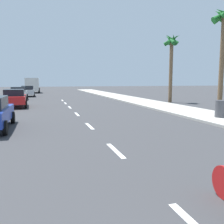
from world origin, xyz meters
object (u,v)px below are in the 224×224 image
object	(u,v)px
trash_bin_near	(220,109)
delivery_truck	(32,85)
palm_tree_far	(171,50)
parked_car_silver	(28,91)
parked_car_red	(15,98)
palm_tree_mid	(224,30)
parked_car_white	(19,93)

from	to	relation	value
trash_bin_near	delivery_truck	bearing A→B (deg)	107.59
delivery_truck	palm_tree_far	distance (m)	30.31
parked_car_silver	palm_tree_far	distance (m)	21.43
parked_car_red	parked_car_silver	xyz separation A→B (m)	(0.31, 15.05, -0.00)
parked_car_silver	palm_tree_far	xyz separation A→B (m)	(15.14, -14.45, 4.62)
delivery_truck	palm_tree_mid	distance (m)	37.04
delivery_truck	palm_tree_mid	xyz separation A→B (m)	(15.06, -33.52, 4.63)
delivery_truck	palm_tree_mid	size ratio (longest dim) A/B	0.79
palm_tree_far	palm_tree_mid	bearing A→B (deg)	-88.38
delivery_truck	trash_bin_near	distance (m)	39.32
parked_car_red	trash_bin_near	bearing A→B (deg)	-43.16
parked_car_white	delivery_truck	distance (m)	18.19
parked_car_white	palm_tree_far	bearing A→B (deg)	-26.12
parked_car_silver	parked_car_white	bearing A→B (deg)	-97.67
delivery_truck	parked_car_white	bearing A→B (deg)	-93.17
parked_car_red	trash_bin_near	size ratio (longest dim) A/B	4.33
parked_car_silver	trash_bin_near	distance (m)	28.53
parked_car_white	trash_bin_near	distance (m)	23.21
parked_car_red	delivery_truck	distance (m)	26.73
delivery_truck	palm_tree_far	world-z (taller)	palm_tree_far
parked_car_red	parked_car_silver	bearing A→B (deg)	86.40
parked_car_silver	trash_bin_near	xyz separation A→B (m)	(12.16, -25.81, -0.19)
parked_car_white	parked_car_silver	distance (m)	6.52
parked_car_red	palm_tree_mid	distance (m)	17.87
parked_car_silver	palm_tree_far	size ratio (longest dim) A/B	0.60
parked_car_white	trash_bin_near	xyz separation A→B (m)	(12.85, -19.33, -0.19)
palm_tree_mid	delivery_truck	bearing A→B (deg)	114.19
delivery_truck	trash_bin_near	world-z (taller)	delivery_truck
parked_car_red	parked_car_silver	size ratio (longest dim) A/B	1.01
trash_bin_near	parked_car_silver	bearing A→B (deg)	115.24
palm_tree_mid	parked_car_red	bearing A→B (deg)	156.51
parked_car_red	delivery_truck	world-z (taller)	delivery_truck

